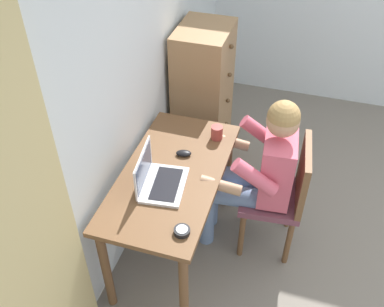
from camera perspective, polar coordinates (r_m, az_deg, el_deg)
The scene contains 10 objects.
wall_back at distance 2.71m, azimuth -9.12°, elevation 9.86°, with size 4.80×0.05×2.50m, color silver.
curtain_panel at distance 2.05m, azimuth -20.44°, elevation -11.47°, with size 0.64×0.03×2.15m, color #CCB77A.
desk at distance 2.81m, azimuth -2.56°, elevation -4.21°, with size 1.19×0.61×0.75m.
dresser at distance 3.68m, azimuth 1.44°, elevation 7.46°, with size 0.53×0.43×1.21m.
chair at distance 3.00m, azimuth 11.64°, elevation -4.98°, with size 0.46×0.44×0.90m.
person_seated at distance 2.87m, azimuth 8.48°, elevation -1.93°, with size 0.56×0.61×1.22m.
laptop at distance 2.62m, azimuth -4.53°, elevation -3.32°, with size 0.37×0.29×0.24m.
computer_mouse at distance 2.84m, azimuth -1.09°, elevation 0.04°, with size 0.06×0.10×0.03m, color black.
desk_clock at distance 2.39m, azimuth -1.32°, elevation -10.05°, with size 0.09×0.09×0.03m.
coffee_mug at distance 2.97m, azimuth 3.27°, elevation 2.79°, with size 0.12×0.08×0.09m.
Camera 1 is at (-2.08, 1.12, 2.60)m, focal length 40.93 mm.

